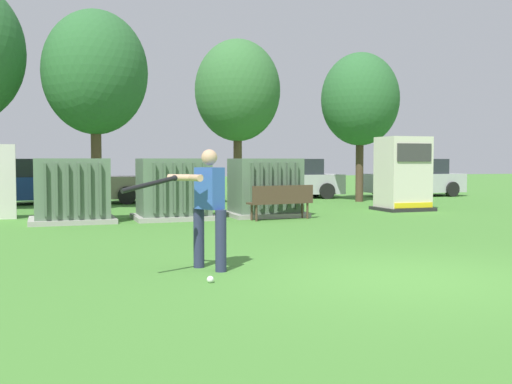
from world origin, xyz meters
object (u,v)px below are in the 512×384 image
(transformer_west, at_px, (72,191))
(generator_enclosure, at_px, (403,174))
(parked_car_rightmost, at_px, (415,179))
(transformer_mid_west, at_px, (173,190))
(sports_ball, at_px, (210,279))
(batter, at_px, (206,203))
(parked_car_leftmost, at_px, (4,183))
(park_bench, at_px, (281,200))
(transformer_mid_east, at_px, (265,188))
(parked_car_right_of_center, at_px, (292,180))
(parked_car_left_of_center, at_px, (163,182))

(transformer_west, height_order, generator_enclosure, generator_enclosure)
(transformer_west, bearing_deg, parked_car_rightmost, 24.26)
(generator_enclosure, distance_m, parked_car_rightmost, 7.68)
(transformer_mid_west, distance_m, sports_ball, 8.60)
(batter, distance_m, parked_car_leftmost, 15.06)
(park_bench, bearing_deg, parked_car_rightmost, 39.65)
(transformer_west, height_order, transformer_mid_east, same)
(generator_enclosure, bearing_deg, parked_car_right_of_center, 97.82)
(parked_car_right_of_center, bearing_deg, parked_car_rightmost, -7.06)
(transformer_west, height_order, sports_ball, transformer_west)
(transformer_mid_east, distance_m, sports_ball, 9.35)
(batter, distance_m, sports_ball, 1.31)
(sports_ball, bearing_deg, parked_car_leftmost, 102.17)
(sports_ball, distance_m, parked_car_leftmost, 15.91)
(parked_car_rightmost, bearing_deg, generator_enclosure, -126.80)
(parked_car_leftmost, height_order, parked_car_rightmost, same)
(generator_enclosure, height_order, parked_car_left_of_center, generator_enclosure)
(park_bench, bearing_deg, parked_car_left_of_center, 102.67)
(parked_car_leftmost, bearing_deg, parked_car_rightmost, -1.62)
(sports_ball, bearing_deg, transformer_mid_east, 65.60)
(parked_car_rightmost, bearing_deg, transformer_mid_east, -144.87)
(park_bench, bearing_deg, generator_enclosure, 18.43)
(transformer_mid_east, bearing_deg, generator_enclosure, 5.27)
(sports_ball, xyz_separation_m, parked_car_left_of_center, (2.17, 15.04, 0.71))
(batter, bearing_deg, generator_enclosure, 43.60)
(batter, height_order, parked_car_left_of_center, batter)
(parked_car_left_of_center, bearing_deg, sports_ball, -98.21)
(generator_enclosure, height_order, parked_car_leftmost, generator_enclosure)
(transformer_mid_west, relative_size, parked_car_left_of_center, 0.48)
(transformer_mid_east, xyz_separation_m, parked_car_leftmost, (-7.20, 7.05, -0.04))
(park_bench, relative_size, parked_car_rightmost, 0.43)
(transformer_mid_west, height_order, sports_ball, transformer_mid_west)
(generator_enclosure, bearing_deg, transformer_mid_east, -174.73)
(batter, height_order, parked_car_leftmost, batter)
(batter, relative_size, sports_ball, 19.33)
(parked_car_leftmost, bearing_deg, transformer_mid_west, -56.96)
(batter, bearing_deg, sports_ball, -101.73)
(transformer_west, relative_size, transformer_mid_west, 1.00)
(parked_car_rightmost, bearing_deg, parked_car_right_of_center, 172.94)
(sports_ball, distance_m, parked_car_left_of_center, 15.21)
(transformer_west, height_order, batter, batter)
(batter, bearing_deg, parked_car_leftmost, 103.60)
(parked_car_leftmost, bearing_deg, batter, -76.40)
(sports_ball, xyz_separation_m, parked_car_leftmost, (-3.35, 15.54, 0.71))
(parked_car_leftmost, relative_size, parked_car_rightmost, 1.02)
(transformer_mid_west, distance_m, generator_enclosure, 7.39)
(transformer_west, bearing_deg, batter, -78.52)
(parked_car_leftmost, bearing_deg, transformer_west, -74.16)
(sports_ball, height_order, parked_car_left_of_center, parked_car_left_of_center)
(transformer_mid_west, relative_size, park_bench, 1.14)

